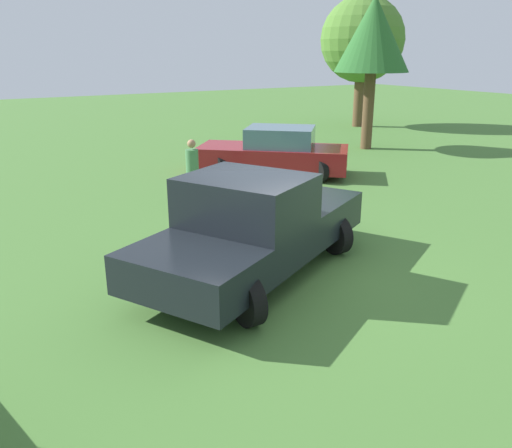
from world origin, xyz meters
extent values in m
plane|color=#477533|center=(0.00, 0.00, 0.00)|extent=(80.00, 80.00, 0.00)
cylinder|color=black|center=(-1.87, 0.77, 0.37)|extent=(0.73, 0.22, 0.73)
cylinder|color=black|center=(-0.42, 1.54, 0.37)|extent=(0.73, 0.22, 0.73)
cylinder|color=black|center=(-0.38, -2.04, 0.37)|extent=(0.73, 0.22, 0.73)
cylinder|color=black|center=(1.07, -1.28, 0.37)|extent=(0.73, 0.22, 0.73)
cube|color=black|center=(-1.10, 1.07, 0.70)|extent=(2.64, 2.66, 0.64)
cube|color=black|center=(-0.26, -0.52, 1.08)|extent=(2.46, 2.31, 1.40)
cube|color=slate|center=(-0.26, -0.52, 1.52)|extent=(2.21, 2.03, 0.48)
cube|color=black|center=(0.20, -1.40, 0.68)|extent=(2.83, 3.02, 0.60)
cube|color=silver|center=(-1.53, 1.89, 0.44)|extent=(1.70, 0.97, 0.16)
cylinder|color=black|center=(-7.08, 2.51, 0.33)|extent=(0.66, 0.20, 0.66)
cylinder|color=black|center=(-8.24, 3.55, 0.33)|extent=(0.66, 0.20, 0.66)
cylinder|color=black|center=(-5.07, 4.75, 0.33)|extent=(0.66, 0.20, 0.66)
cylinder|color=black|center=(-6.23, 5.80, 0.33)|extent=(0.66, 0.20, 0.66)
cube|color=maroon|center=(-6.65, 4.15, 0.54)|extent=(4.40, 4.61, 0.68)
cube|color=slate|center=(-6.50, 4.32, 1.18)|extent=(2.53, 2.56, 0.60)
cylinder|color=black|center=(-4.98, 0.76, 0.39)|extent=(0.14, 0.14, 0.77)
cylinder|color=black|center=(-5.17, 0.68, 0.39)|extent=(0.14, 0.14, 0.77)
cylinder|color=#477F4C|center=(-5.08, 0.72, 1.06)|extent=(0.42, 0.42, 0.58)
sphere|color=#A87A56|center=(-5.08, 0.72, 1.50)|extent=(0.21, 0.21, 0.21)
cylinder|color=brown|center=(-13.59, 13.83, 1.49)|extent=(0.49, 0.49, 2.98)
sphere|color=#4C7A2D|center=(-13.59, 13.83, 4.20)|extent=(4.08, 4.08, 4.08)
cylinder|color=brown|center=(-8.55, 9.78, 1.46)|extent=(0.42, 0.42, 2.91)
cone|color=#286028|center=(-8.55, 9.78, 4.28)|extent=(2.80, 2.80, 2.72)
camera|label=1|loc=(6.72, -4.58, 3.68)|focal=36.54mm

